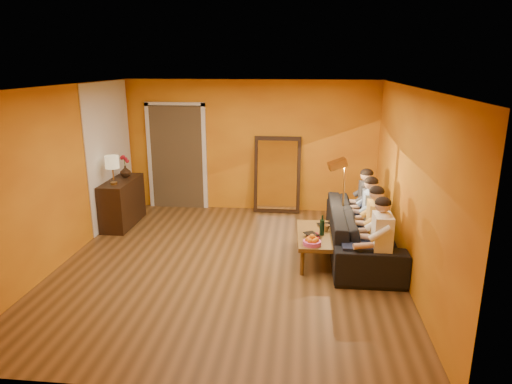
# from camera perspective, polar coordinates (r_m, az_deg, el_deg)

# --- Properties ---
(room_shell) EXTENTS (5.00, 5.50, 2.60)m
(room_shell) POSITION_cam_1_polar(r_m,az_deg,el_deg) (6.83, -3.04, 2.21)
(room_shell) COLOR brown
(room_shell) RESTS_ON ground
(white_accent) EXTENTS (0.02, 1.90, 2.58)m
(white_accent) POSITION_cam_1_polar(r_m,az_deg,el_deg) (8.83, -17.78, 4.62)
(white_accent) COLOR white
(white_accent) RESTS_ON wall_left
(doorway_recess) EXTENTS (1.06, 0.30, 2.10)m
(doorway_recess) POSITION_cam_1_polar(r_m,az_deg,el_deg) (9.55, -9.64, 4.43)
(doorway_recess) COLOR #3F2D19
(doorway_recess) RESTS_ON floor
(door_jamb_left) EXTENTS (0.08, 0.06, 2.20)m
(door_jamb_left) POSITION_cam_1_polar(r_m,az_deg,el_deg) (9.60, -13.12, 4.30)
(door_jamb_left) COLOR white
(door_jamb_left) RESTS_ON wall_back
(door_jamb_right) EXTENTS (0.08, 0.06, 2.20)m
(door_jamb_right) POSITION_cam_1_polar(r_m,az_deg,el_deg) (9.30, -6.44, 4.24)
(door_jamb_right) COLOR white
(door_jamb_right) RESTS_ON wall_back
(door_header) EXTENTS (1.22, 0.06, 0.08)m
(door_header) POSITION_cam_1_polar(r_m,az_deg,el_deg) (9.28, -10.15, 10.76)
(door_header) COLOR white
(door_header) RESTS_ON wall_back
(mirror_frame) EXTENTS (0.92, 0.27, 1.51)m
(mirror_frame) POSITION_cam_1_polar(r_m,az_deg,el_deg) (9.08, 2.67, 2.17)
(mirror_frame) COLOR black
(mirror_frame) RESTS_ON floor
(mirror_glass) EXTENTS (0.78, 0.21, 1.35)m
(mirror_glass) POSITION_cam_1_polar(r_m,az_deg,el_deg) (9.04, 2.66, 2.11)
(mirror_glass) COLOR white
(mirror_glass) RESTS_ON mirror_frame
(sideboard) EXTENTS (0.44, 1.18, 0.85)m
(sideboard) POSITION_cam_1_polar(r_m,az_deg,el_deg) (8.76, -16.34, -1.25)
(sideboard) COLOR black
(sideboard) RESTS_ON floor
(table_lamp) EXTENTS (0.24, 0.24, 0.51)m
(table_lamp) POSITION_cam_1_polar(r_m,az_deg,el_deg) (8.32, -17.47, 2.62)
(table_lamp) COLOR beige
(table_lamp) RESTS_ON sideboard
(sofa) EXTENTS (2.52, 0.98, 0.74)m
(sofa) POSITION_cam_1_polar(r_m,az_deg,el_deg) (7.35, 13.07, -4.79)
(sofa) COLOR black
(sofa) RESTS_ON floor
(coffee_table) EXTENTS (0.66, 1.24, 0.42)m
(coffee_table) POSITION_cam_1_polar(r_m,az_deg,el_deg) (7.06, 7.72, -6.77)
(coffee_table) COLOR brown
(coffee_table) RESTS_ON floor
(floor_lamp) EXTENTS (0.33, 0.28, 1.44)m
(floor_lamp) POSITION_cam_1_polar(r_m,az_deg,el_deg) (7.42, 10.82, -1.57)
(floor_lamp) COLOR #B17C33
(floor_lamp) RESTS_ON floor
(dog) EXTENTS (0.52, 0.64, 0.65)m
(dog) POSITION_cam_1_polar(r_m,az_deg,el_deg) (7.21, 11.84, -5.51)
(dog) COLOR #A06E48
(dog) RESTS_ON floor
(person_far_left) EXTENTS (0.70, 0.44, 1.22)m
(person_far_left) POSITION_cam_1_polar(r_m,az_deg,el_deg) (6.36, 15.41, -5.93)
(person_far_left) COLOR white
(person_far_left) RESTS_ON sofa
(person_mid_left) EXTENTS (0.70, 0.44, 1.22)m
(person_mid_left) POSITION_cam_1_polar(r_m,az_deg,el_deg) (6.87, 14.71, -4.24)
(person_mid_left) COLOR #E9B44D
(person_mid_left) RESTS_ON sofa
(person_mid_right) EXTENTS (0.70, 0.44, 1.22)m
(person_mid_right) POSITION_cam_1_polar(r_m,az_deg,el_deg) (7.38, 14.10, -2.77)
(person_mid_right) COLOR #89A4D4
(person_mid_right) RESTS_ON sofa
(person_far_right) EXTENTS (0.70, 0.44, 1.22)m
(person_far_right) POSITION_cam_1_polar(r_m,az_deg,el_deg) (7.90, 13.58, -1.50)
(person_far_right) COLOR #34343A
(person_far_right) RESTS_ON sofa
(fruit_bowl) EXTENTS (0.26, 0.26, 0.16)m
(fruit_bowl) POSITION_cam_1_polar(r_m,az_deg,el_deg) (6.53, 7.03, -5.92)
(fruit_bowl) COLOR #F255A6
(fruit_bowl) RESTS_ON coffee_table
(wine_bottle) EXTENTS (0.07, 0.07, 0.31)m
(wine_bottle) POSITION_cam_1_polar(r_m,az_deg,el_deg) (6.88, 8.26, -4.14)
(wine_bottle) COLOR black
(wine_bottle) RESTS_ON coffee_table
(tumbler) EXTENTS (0.11, 0.11, 0.10)m
(tumbler) POSITION_cam_1_polar(r_m,az_deg,el_deg) (7.08, 8.75, -4.47)
(tumbler) COLOR #B27F3F
(tumbler) RESTS_ON coffee_table
(laptop) EXTENTS (0.41, 0.32, 0.03)m
(laptop) POSITION_cam_1_polar(r_m,az_deg,el_deg) (7.31, 9.13, -4.13)
(laptop) COLOR black
(laptop) RESTS_ON coffee_table
(book_lower) EXTENTS (0.21, 0.28, 0.03)m
(book_lower) POSITION_cam_1_polar(r_m,az_deg,el_deg) (6.78, 6.31, -5.64)
(book_lower) COLOR black
(book_lower) RESTS_ON coffee_table
(book_mid) EXTENTS (0.19, 0.25, 0.02)m
(book_mid) POSITION_cam_1_polar(r_m,az_deg,el_deg) (6.79, 6.40, -5.44)
(book_mid) COLOR #AE1324
(book_mid) RESTS_ON book_lower
(book_upper) EXTENTS (0.24, 0.26, 0.02)m
(book_upper) POSITION_cam_1_polar(r_m,az_deg,el_deg) (6.76, 6.32, -5.35)
(book_upper) COLOR black
(book_upper) RESTS_ON book_mid
(vase) EXTENTS (0.20, 0.20, 0.21)m
(vase) POSITION_cam_1_polar(r_m,az_deg,el_deg) (8.85, -16.01, 2.50)
(vase) COLOR black
(vase) RESTS_ON sideboard
(flowers) EXTENTS (0.17, 0.17, 0.42)m
(flowers) POSITION_cam_1_polar(r_m,az_deg,el_deg) (8.80, -16.12, 3.92)
(flowers) COLOR #AE1324
(flowers) RESTS_ON vase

